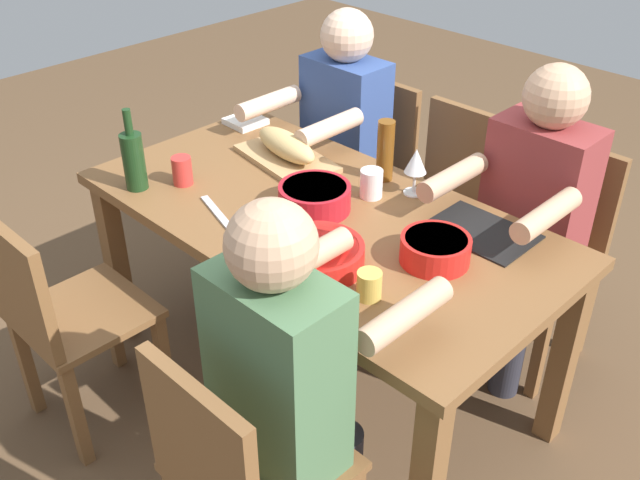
% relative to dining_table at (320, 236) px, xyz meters
% --- Properties ---
extents(ground_plane, '(8.00, 8.00, 0.00)m').
position_rel_dining_table_xyz_m(ground_plane, '(0.00, 0.00, -0.65)').
color(ground_plane, brown).
extents(dining_table, '(1.63, 0.85, 0.74)m').
position_rel_dining_table_xyz_m(dining_table, '(0.00, 0.00, 0.00)').
color(dining_table, brown).
rests_on(dining_table, ground_plane).
extents(chair_far_right, '(0.40, 0.40, 0.85)m').
position_rel_dining_table_xyz_m(chair_far_right, '(0.45, 0.74, -0.16)').
color(chair_far_right, brown).
rests_on(chair_far_right, ground_plane).
extents(chair_near_left, '(0.40, 0.40, 0.85)m').
position_rel_dining_table_xyz_m(chair_near_left, '(-0.45, -0.74, -0.16)').
color(chair_near_left, brown).
rests_on(chair_near_left, ground_plane).
extents(diner_near_left, '(0.41, 0.53, 1.20)m').
position_rel_dining_table_xyz_m(diner_near_left, '(-0.45, -0.56, 0.05)').
color(diner_near_left, '#2D2D38').
rests_on(diner_near_left, ground_plane).
extents(chair_near_right, '(0.40, 0.40, 0.85)m').
position_rel_dining_table_xyz_m(chair_near_right, '(0.45, -0.74, -0.16)').
color(chair_near_right, brown).
rests_on(chair_near_right, ground_plane).
extents(diner_near_right, '(0.41, 0.53, 1.20)m').
position_rel_dining_table_xyz_m(diner_near_right, '(0.45, -0.56, 0.05)').
color(diner_near_right, '#2D2D38').
rests_on(diner_near_right, ground_plane).
extents(chair_near_center, '(0.40, 0.40, 0.85)m').
position_rel_dining_table_xyz_m(chair_near_center, '(0.00, -0.74, -0.16)').
color(chair_near_center, brown).
rests_on(chair_near_center, ground_plane).
extents(chair_far_left, '(0.40, 0.40, 0.85)m').
position_rel_dining_table_xyz_m(chair_far_left, '(-0.45, 0.74, -0.16)').
color(chair_far_left, brown).
rests_on(chair_far_left, ground_plane).
extents(diner_far_left, '(0.41, 0.53, 1.20)m').
position_rel_dining_table_xyz_m(diner_far_left, '(-0.45, 0.56, 0.05)').
color(diner_far_left, '#2D2D38').
rests_on(diner_far_left, ground_plane).
extents(serving_bowl_salad, '(0.21, 0.21, 0.08)m').
position_rel_dining_table_xyz_m(serving_bowl_salad, '(-0.44, -0.03, 0.14)').
color(serving_bowl_salad, red).
rests_on(serving_bowl_salad, dining_table).
extents(serving_bowl_fruit, '(0.27, 0.27, 0.07)m').
position_rel_dining_table_xyz_m(serving_bowl_fruit, '(-0.21, 0.23, 0.13)').
color(serving_bowl_fruit, red).
rests_on(serving_bowl_fruit, dining_table).
extents(serving_bowl_greens, '(0.24, 0.24, 0.09)m').
position_rel_dining_table_xyz_m(serving_bowl_greens, '(0.02, 0.00, 0.14)').
color(serving_bowl_greens, '#B21923').
rests_on(serving_bowl_greens, dining_table).
extents(cutting_board, '(0.43, 0.28, 0.02)m').
position_rel_dining_table_xyz_m(cutting_board, '(0.35, -0.18, 0.10)').
color(cutting_board, tan).
rests_on(cutting_board, dining_table).
extents(bread_loaf, '(0.33, 0.16, 0.09)m').
position_rel_dining_table_xyz_m(bread_loaf, '(0.35, -0.18, 0.16)').
color(bread_loaf, tan).
rests_on(bread_loaf, cutting_board).
extents(wine_bottle, '(0.08, 0.08, 0.29)m').
position_rel_dining_table_xyz_m(wine_bottle, '(0.57, 0.33, 0.20)').
color(wine_bottle, '#193819').
rests_on(wine_bottle, dining_table).
extents(beer_bottle, '(0.06, 0.06, 0.22)m').
position_rel_dining_table_xyz_m(beer_bottle, '(-0.00, -0.32, 0.20)').
color(beer_bottle, brown).
rests_on(beer_bottle, dining_table).
extents(wine_glass, '(0.08, 0.08, 0.17)m').
position_rel_dining_table_xyz_m(wine_glass, '(-0.14, -0.31, 0.21)').
color(wine_glass, silver).
rests_on(wine_glass, dining_table).
extents(cup_far_right, '(0.07, 0.07, 0.10)m').
position_rel_dining_table_xyz_m(cup_far_right, '(0.48, 0.20, 0.14)').
color(cup_far_right, red).
rests_on(cup_far_right, dining_table).
extents(placemat_near_left, '(0.32, 0.23, 0.01)m').
position_rel_dining_table_xyz_m(placemat_near_left, '(-0.45, -0.26, 0.10)').
color(placemat_near_left, black).
rests_on(placemat_near_left, dining_table).
extents(cup_near_center, '(0.08, 0.08, 0.10)m').
position_rel_dining_table_xyz_m(cup_near_center, '(-0.05, -0.19, 0.14)').
color(cup_near_center, white).
rests_on(cup_near_center, dining_table).
extents(cup_far_left, '(0.07, 0.07, 0.08)m').
position_rel_dining_table_xyz_m(cup_far_left, '(-0.42, 0.23, 0.13)').
color(cup_far_left, gold).
rests_on(cup_far_left, dining_table).
extents(carving_knife, '(0.23, 0.09, 0.01)m').
position_rel_dining_table_xyz_m(carving_knife, '(0.23, 0.24, 0.10)').
color(carving_knife, silver).
rests_on(carving_knife, dining_table).
extents(napkin_stack, '(0.14, 0.14, 0.02)m').
position_rel_dining_table_xyz_m(napkin_stack, '(0.72, -0.29, 0.11)').
color(napkin_stack, white).
rests_on(napkin_stack, dining_table).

